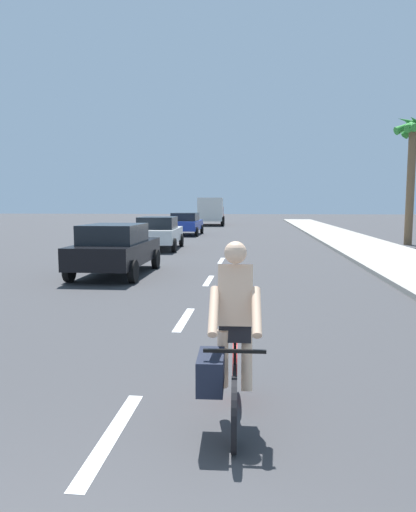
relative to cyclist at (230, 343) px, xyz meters
The scene contains 13 objects.
ground_plane 17.00m from the cyclist, 93.71° to the left, with size 160.00×160.00×0.00m, color #38383A.
sidewalk_strip 19.78m from the cyclist, 73.40° to the left, with size 3.60×80.00×0.14m, color #9E998E.
lane_stripe_1 1.42m from the cyclist, 162.11° to the right, with size 0.16×1.80×0.01m, color white.
lane_stripe_2 4.31m from the cyclist, 105.06° to the left, with size 0.16×1.80×0.01m, color white.
lane_stripe_3 8.67m from the cyclist, 97.31° to the left, with size 0.16×1.80×0.01m, color white.
lane_stripe_4 13.35m from the cyclist, 94.73° to the left, with size 0.16×1.80×0.01m, color white.
lane_stripe_5 17.29m from the cyclist, 93.65° to the left, with size 0.16×1.80×0.01m, color white.
cyclist is the anchor object (origin of this frame).
parked_car_black 10.21m from the cyclist, 113.43° to the left, with size 2.03×4.37×1.57m.
parked_car_white 18.04m from the cyclist, 104.31° to the left, with size 2.23×4.52×1.57m.
parked_car_blue 28.25m from the cyclist, 99.64° to the left, with size 2.11×4.57×1.57m.
delivery_truck 43.33m from the cyclist, 95.88° to the left, with size 2.90×6.34×2.80m.
palm_tree_far 23.32m from the cyclist, 68.64° to the left, with size 1.88×1.68×7.15m.
Camera 1 is at (1.34, -1.33, 2.18)m, focal length 32.39 mm.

